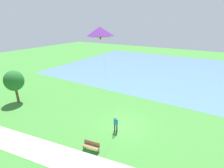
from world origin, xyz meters
TOP-DOWN VIEW (x-y plane):
  - ground_plane at (0.00, 0.00)m, footprint 120.00×120.00m
  - lake_water at (25.45, 4.00)m, footprint 36.00×44.00m
  - walkway_path at (-6.66, 2.00)m, footprint 7.73×31.95m
  - person_kite_flyer at (-1.44, 0.25)m, footprint 0.62×0.52m
  - flying_kite at (-4.15, 0.01)m, footprint 2.97×1.31m
  - park_bench_near_walkway at (-4.76, 0.80)m, footprint 0.69×1.55m
  - tree_horizon_far at (-2.70, 15.23)m, footprint 2.52×2.43m

SIDE VIEW (x-z plane):
  - ground_plane at x=0.00m, z-range 0.00..0.00m
  - lake_water at x=25.45m, z-range 0.00..0.01m
  - walkway_path at x=-6.66m, z-range 0.00..0.02m
  - park_bench_near_walkway at x=-4.76m, z-range 0.07..0.95m
  - person_kite_flyer at x=-1.44m, z-range 0.13..1.96m
  - tree_horizon_far at x=-2.70m, z-range 0.89..5.49m
  - flying_kite at x=-4.15m, z-range 5.52..14.00m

